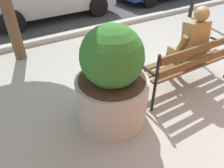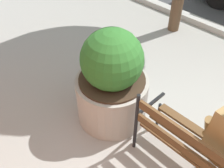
{
  "view_description": "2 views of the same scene",
  "coord_description": "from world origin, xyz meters",
  "views": [
    {
      "loc": [
        -2.71,
        -2.1,
        2.17
      ],
      "look_at": [
        -1.56,
        -0.25,
        0.6
      ],
      "focal_mm": 32.93,
      "sensor_mm": 36.0,
      "label": 1
    },
    {
      "loc": [
        0.24,
        -2.1,
        2.98
      ],
      "look_at": [
        -1.56,
        -0.25,
        0.6
      ],
      "focal_mm": 42.88,
      "sensor_mm": 36.0,
      "label": 2
    }
  ],
  "objects": [
    {
      "name": "park_bench",
      "position": [
        -0.08,
        -0.31,
        0.54
      ],
      "size": [
        1.81,
        0.57,
        0.95
      ],
      "color": "brown",
      "rests_on": "ground"
    },
    {
      "name": "curb_stone",
      "position": [
        0.0,
        2.9,
        0.06
      ],
      "size": [
        60.0,
        0.2,
        0.12
      ],
      "primitive_type": "cube",
      "color": "#B2AFA8",
      "rests_on": "ground"
    },
    {
      "name": "concrete_planter",
      "position": [
        -1.56,
        -0.25,
        0.63
      ],
      "size": [
        0.97,
        0.97,
        1.4
      ],
      "color": "#A8A399",
      "rests_on": "ground"
    },
    {
      "name": "ground_plane",
      "position": [
        0.0,
        0.0,
        0.0
      ],
      "size": [
        80.0,
        80.0,
        0.0
      ],
      "primitive_type": "plane",
      "color": "#9E9B93"
    },
    {
      "name": "bronze_statue_seated",
      "position": [
        0.01,
        -0.1,
        0.67
      ],
      "size": [
        0.71,
        0.78,
        1.37
      ],
      "color": "olive",
      "rests_on": "ground"
    }
  ]
}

